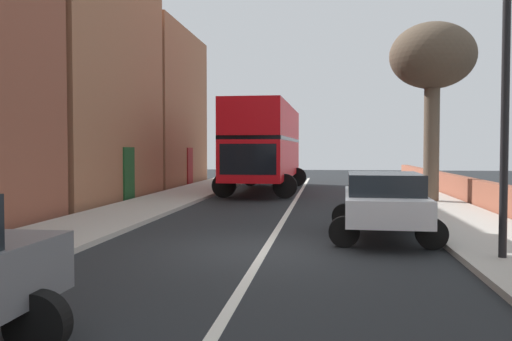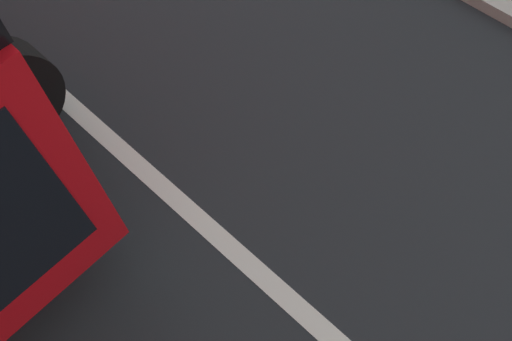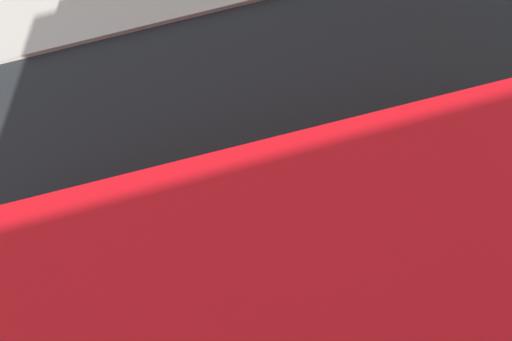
{
  "view_description": "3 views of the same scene",
  "coord_description": "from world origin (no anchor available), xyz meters",
  "views": [
    {
      "loc": [
        1.21,
        -10.86,
        2.03
      ],
      "look_at": [
        -0.93,
        5.68,
        1.37
      ],
      "focal_mm": 38.18,
      "sensor_mm": 36.0,
      "label": 1
    },
    {
      "loc": [
        -0.85,
        8.28,
        3.72
      ],
      "look_at": [
        0.1,
        9.15,
        1.36
      ],
      "focal_mm": 34.86,
      "sensor_mm": 36.0,
      "label": 2
    },
    {
      "loc": [
        -1.26,
        15.46,
        7.0
      ],
      "look_at": [
        -0.07,
        15.13,
        0.93
      ],
      "focal_mm": 26.26,
      "sensor_mm": 36.0,
      "label": 3
    }
  ],
  "objects": []
}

